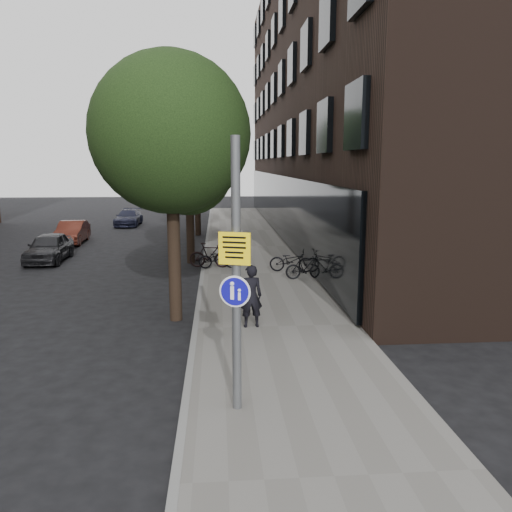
{
  "coord_description": "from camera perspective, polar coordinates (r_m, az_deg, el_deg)",
  "views": [
    {
      "loc": [
        -1.35,
        -9.62,
        4.49
      ],
      "look_at": [
        -0.32,
        3.75,
        2.0
      ],
      "focal_mm": 35.0,
      "sensor_mm": 36.0,
      "label": 1
    }
  ],
  "objects": [
    {
      "name": "parked_bike_facade_near",
      "position": [
        20.43,
        4.07,
        -0.51
      ],
      "size": [
        1.89,
        1.01,
        0.94
      ],
      "primitive_type": "imported",
      "rotation": [
        0.0,
        0.0,
        1.35
      ],
      "color": "black",
      "rests_on": "sidewalk"
    },
    {
      "name": "building_right_dark_brick",
      "position": [
        33.42,
        13.44,
        18.01
      ],
      "size": [
        12.0,
        40.0,
        18.0
      ],
      "primitive_type": "cube",
      "color": "black",
      "rests_on": "ground"
    },
    {
      "name": "parked_car_near",
      "position": [
        25.04,
        -22.58,
        0.92
      ],
      "size": [
        1.69,
        3.94,
        1.33
      ],
      "primitive_type": "imported",
      "rotation": [
        0.0,
        0.0,
        0.03
      ],
      "color": "black",
      "rests_on": "ground"
    },
    {
      "name": "parked_bike_facade_far",
      "position": [
        19.17,
        5.65,
        -1.3
      ],
      "size": [
        1.54,
        0.49,
        0.92
      ],
      "primitive_type": "imported",
      "rotation": [
        0.0,
        0.0,
        1.61
      ],
      "color": "black",
      "rests_on": "sidewalk"
    },
    {
      "name": "curb_edge",
      "position": [
        20.12,
        -6.16,
        -2.24
      ],
      "size": [
        0.15,
        60.0,
        0.13
      ],
      "primitive_type": "cube",
      "color": "slate",
      "rests_on": "ground"
    },
    {
      "name": "parked_car_mid",
      "position": [
        30.27,
        -20.28,
        2.56
      ],
      "size": [
        1.55,
        3.92,
        1.27
      ],
      "primitive_type": "imported",
      "rotation": [
        0.0,
        0.0,
        0.06
      ],
      "color": "#542118",
      "rests_on": "ground"
    },
    {
      "name": "parked_bike_curb_near",
      "position": [
        21.13,
        -4.33,
        -0.23
      ],
      "size": [
        1.69,
        0.65,
        0.87
      ],
      "primitive_type": "imported",
      "rotation": [
        0.0,
        0.0,
        1.61
      ],
      "color": "black",
      "rests_on": "sidewalk"
    },
    {
      "name": "street_tree_near",
      "position": [
        14.32,
        -9.37,
        12.86
      ],
      "size": [
        4.4,
        4.4,
        7.5
      ],
      "color": "black",
      "rests_on": "ground"
    },
    {
      "name": "street_tree_far",
      "position": [
        31.79,
        -6.67,
        11.58
      ],
      "size": [
        5.0,
        5.0,
        7.8
      ],
      "color": "black",
      "rests_on": "ground"
    },
    {
      "name": "signpost",
      "position": [
        8.64,
        -2.27,
        -2.39
      ],
      "size": [
        0.54,
        0.2,
        4.83
      ],
      "rotation": [
        0.0,
        0.0,
        -0.32
      ],
      "color": "#595B5E",
      "rests_on": "sidewalk"
    },
    {
      "name": "parked_car_far",
      "position": [
        37.79,
        -14.35,
        4.27
      ],
      "size": [
        1.67,
        4.05,
        1.17
      ],
      "primitive_type": "imported",
      "rotation": [
        0.0,
        0.0,
        -0.01
      ],
      "color": "#1A1C2F",
      "rests_on": "ground"
    },
    {
      "name": "parked_bike_curb_far",
      "position": [
        21.28,
        -5.3,
        0.09
      ],
      "size": [
        1.81,
        0.72,
        1.06
      ],
      "primitive_type": "imported",
      "rotation": [
        0.0,
        0.0,
        1.44
      ],
      "color": "black",
      "rests_on": "sidewalk"
    },
    {
      "name": "street_tree_mid",
      "position": [
        22.8,
        -7.54,
        12.0
      ],
      "size": [
        5.0,
        5.0,
        7.8
      ],
      "color": "black",
      "rests_on": "ground"
    },
    {
      "name": "sidewalk",
      "position": [
        20.18,
        0.25,
        -2.16
      ],
      "size": [
        4.5,
        60.0,
        0.12
      ],
      "primitive_type": "cube",
      "color": "slate",
      "rests_on": "ground"
    },
    {
      "name": "ground",
      "position": [
        10.7,
        3.35,
        -14.31
      ],
      "size": [
        120.0,
        120.0,
        0.0
      ],
      "primitive_type": "plane",
      "color": "black",
      "rests_on": "ground"
    },
    {
      "name": "pedestrian",
      "position": [
        13.46,
        -0.6,
        -4.6
      ],
      "size": [
        0.66,
        0.47,
        1.72
      ],
      "primitive_type": "imported",
      "rotation": [
        0.0,
        0.0,
        3.23
      ],
      "color": "black",
      "rests_on": "sidewalk"
    }
  ]
}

